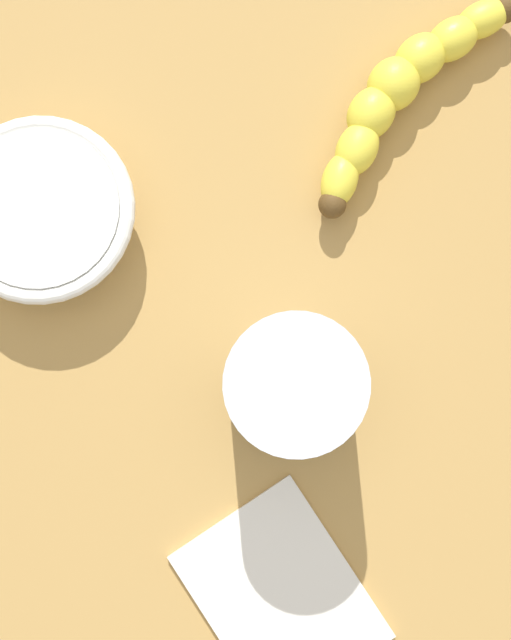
{
  "coord_description": "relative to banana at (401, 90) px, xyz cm",
  "views": [
    {
      "loc": [
        -6.35,
        10.66,
        68.26
      ],
      "look_at": [
        -2.71,
        6.43,
        5.0
      ],
      "focal_mm": 47.27,
      "sensor_mm": 36.0,
      "label": 1
    }
  ],
  "objects": [
    {
      "name": "wooden_tabletop",
      "position": [
        -0.39,
        14.46,
        -3.48
      ],
      "size": [
        120.0,
        120.0,
        3.0
      ],
      "primitive_type": "cube",
      "color": "#AE8547",
      "rests_on": "ground"
    },
    {
      "name": "banana",
      "position": [
        0.0,
        0.0,
        0.0
      ],
      "size": [
        6.06,
        22.79,
        3.96
      ],
      "rotation": [
        0.0,
        0.0,
        1.56
      ],
      "color": "yellow",
      "rests_on": "wooden_tabletop"
    },
    {
      "name": "ceramic_bowl",
      "position": [
        14.29,
        25.23,
        0.75
      ],
      "size": [
        14.26,
        14.26,
        4.54
      ],
      "color": "white",
      "rests_on": "wooden_tabletop"
    },
    {
      "name": "folded_napkin",
      "position": [
        -18.09,
        35.36,
        -1.68
      ],
      "size": [
        16.79,
        14.61,
        0.6
      ],
      "primitive_type": "cube",
      "rotation": [
        0.0,
        0.0,
        -0.28
      ],
      "color": "white",
      "rests_on": "wooden_tabletop"
    },
    {
      "name": "smoothie_glass",
      "position": [
        -8.32,
        22.94,
        3.55
      ],
      "size": [
        9.48,
        9.48,
        11.66
      ],
      "color": "silver",
      "rests_on": "wooden_tabletop"
    }
  ]
}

